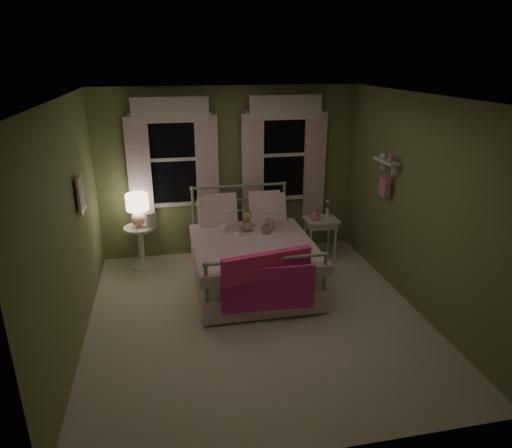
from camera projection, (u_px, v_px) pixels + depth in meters
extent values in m
plane|color=beige|center=(257.00, 316.00, 5.58)|extent=(4.20, 4.20, 0.00)
plane|color=white|center=(257.00, 97.00, 4.69)|extent=(4.20, 4.20, 0.00)
plane|color=#788B53|center=(230.00, 173.00, 7.07)|extent=(4.00, 0.00, 4.00)
plane|color=#788B53|center=(317.00, 313.00, 3.20)|extent=(4.00, 0.00, 4.00)
plane|color=#788B53|center=(69.00, 229.00, 4.76)|extent=(0.00, 4.20, 4.20)
plane|color=#788B53|center=(419.00, 205.00, 5.51)|extent=(0.00, 4.20, 4.20)
cube|color=white|center=(251.00, 256.00, 6.26)|extent=(1.44, 1.94, 0.26)
cube|color=white|center=(251.00, 271.00, 6.35)|extent=(1.54, 2.02, 0.30)
cube|color=silver|center=(253.00, 248.00, 6.06)|extent=(1.58, 1.75, 0.14)
cylinder|color=#9EB793|center=(201.00, 268.00, 6.18)|extent=(0.04, 1.90, 0.04)
cylinder|color=#9EB793|center=(299.00, 259.00, 6.43)|extent=(0.04, 1.90, 0.04)
cylinder|color=#9EB793|center=(194.00, 225.00, 6.97)|extent=(0.04, 0.04, 1.15)
cylinder|color=#9EB793|center=(284.00, 219.00, 7.23)|extent=(0.04, 0.04, 1.15)
sphere|color=#9EB793|center=(192.00, 188.00, 6.77)|extent=(0.07, 0.07, 0.07)
sphere|color=#9EB793|center=(284.00, 183.00, 7.03)|extent=(0.07, 0.07, 0.07)
cylinder|color=#9EB793|center=(239.00, 186.00, 6.90)|extent=(1.42, 0.04, 0.04)
cylinder|color=#9EB793|center=(239.00, 200.00, 6.98)|extent=(1.38, 0.03, 0.03)
cylinder|color=#9EB793|center=(207.00, 296.00, 5.24)|extent=(0.04, 0.04, 0.80)
cylinder|color=#9EB793|center=(324.00, 285.00, 5.51)|extent=(0.04, 0.04, 0.80)
sphere|color=#9EB793|center=(206.00, 265.00, 5.11)|extent=(0.07, 0.07, 0.07)
sphere|color=#9EB793|center=(326.00, 254.00, 5.37)|extent=(0.07, 0.07, 0.07)
cylinder|color=#9EB793|center=(267.00, 259.00, 5.24)|extent=(1.42, 0.04, 0.04)
cube|color=white|center=(217.00, 215.00, 6.70)|extent=(0.55, 0.32, 0.57)
cube|color=white|center=(267.00, 212.00, 6.85)|extent=(0.55, 0.32, 0.57)
cube|color=white|center=(220.00, 210.00, 6.69)|extent=(0.48, 0.30, 0.51)
cube|color=white|center=(264.00, 207.00, 6.81)|extent=(0.48, 0.30, 0.51)
cube|color=#FF3183|center=(267.00, 266.00, 5.27)|extent=(1.10, 0.31, 0.32)
cube|color=#DF2B9B|center=(268.00, 289.00, 5.30)|extent=(1.10, 0.10, 0.55)
imported|color=#F7D1DD|center=(226.00, 211.00, 6.44)|extent=(0.32, 0.28, 0.74)
imported|color=#F7D1DD|center=(264.00, 210.00, 6.56)|extent=(0.38, 0.32, 0.68)
imported|color=beige|center=(228.00, 215.00, 6.21)|extent=(0.22, 0.15, 0.26)
imported|color=beige|center=(268.00, 215.00, 6.33)|extent=(0.23, 0.19, 0.26)
sphere|color=tan|center=(247.00, 226.00, 6.42)|extent=(0.16, 0.16, 0.16)
sphere|color=tan|center=(247.00, 217.00, 6.36)|extent=(0.11, 0.11, 0.11)
sphere|color=tan|center=(244.00, 213.00, 6.33)|extent=(0.04, 0.04, 0.04)
sphere|color=tan|center=(251.00, 213.00, 6.35)|extent=(0.04, 0.04, 0.04)
sphere|color=tan|center=(242.00, 226.00, 6.37)|extent=(0.06, 0.06, 0.06)
sphere|color=tan|center=(253.00, 225.00, 6.40)|extent=(0.06, 0.06, 0.06)
sphere|color=#8C6B51|center=(248.00, 218.00, 6.31)|extent=(0.04, 0.04, 0.04)
cylinder|color=white|center=(140.00, 228.00, 6.68)|extent=(0.46, 0.46, 0.04)
cylinder|color=white|center=(141.00, 247.00, 6.79)|extent=(0.08, 0.08, 0.60)
cylinder|color=white|center=(143.00, 266.00, 6.89)|extent=(0.34, 0.34, 0.03)
sphere|color=#FFB096|center=(139.00, 219.00, 6.63)|extent=(0.22, 0.22, 0.22)
cylinder|color=pink|center=(138.00, 211.00, 6.59)|extent=(0.03, 0.03, 0.13)
cylinder|color=#FFEAC6|center=(137.00, 202.00, 6.54)|extent=(0.32, 0.32, 0.24)
imported|color=beige|center=(146.00, 228.00, 6.61)|extent=(0.17, 0.23, 0.02)
cube|color=white|center=(321.00, 220.00, 7.02)|extent=(0.50, 0.40, 0.04)
cube|color=white|center=(321.00, 224.00, 7.04)|extent=(0.44, 0.34, 0.08)
cylinder|color=white|center=(310.00, 244.00, 6.95)|extent=(0.04, 0.04, 0.60)
cylinder|color=white|center=(335.00, 242.00, 7.03)|extent=(0.04, 0.04, 0.60)
cylinder|color=white|center=(305.00, 236.00, 7.23)|extent=(0.04, 0.04, 0.60)
cylinder|color=white|center=(329.00, 235.00, 7.30)|extent=(0.04, 0.04, 0.60)
sphere|color=pink|center=(315.00, 215.00, 6.97)|extent=(0.14, 0.14, 0.14)
cube|color=pink|center=(317.00, 218.00, 6.89)|extent=(0.10, 0.04, 0.04)
cylinder|color=white|center=(327.00, 213.00, 7.05)|extent=(0.05, 0.05, 0.14)
cylinder|color=#4C7F3F|center=(328.00, 206.00, 7.02)|extent=(0.01, 0.01, 0.12)
sphere|color=pink|center=(328.00, 202.00, 6.99)|extent=(0.06, 0.06, 0.06)
cube|color=black|center=(173.00, 159.00, 6.81)|extent=(0.76, 0.02, 1.35)
cube|color=white|center=(170.00, 111.00, 6.55)|extent=(0.84, 0.05, 0.06)
cube|color=white|center=(176.00, 204.00, 7.03)|extent=(0.84, 0.05, 0.06)
cube|color=white|center=(146.00, 161.00, 6.71)|extent=(0.06, 0.05, 1.40)
cube|color=white|center=(200.00, 158.00, 6.86)|extent=(0.06, 0.05, 1.40)
cube|color=white|center=(173.00, 159.00, 6.79)|extent=(0.76, 0.04, 0.05)
cube|color=white|center=(140.00, 175.00, 6.72)|extent=(0.34, 0.06, 1.70)
cube|color=silver|center=(207.00, 172.00, 6.91)|extent=(0.34, 0.06, 1.70)
cube|color=white|center=(170.00, 110.00, 6.48)|extent=(1.10, 0.08, 0.36)
cylinder|color=white|center=(170.00, 114.00, 6.53)|extent=(1.20, 0.03, 0.03)
cube|color=black|center=(283.00, 155.00, 7.13)|extent=(0.76, 0.02, 1.35)
cube|color=white|center=(284.00, 109.00, 6.86)|extent=(0.84, 0.05, 0.06)
cube|color=white|center=(283.00, 198.00, 7.35)|extent=(0.84, 0.05, 0.06)
cube|color=white|center=(258.00, 156.00, 7.03)|extent=(0.06, 0.05, 1.40)
cube|color=white|center=(308.00, 154.00, 7.18)|extent=(0.06, 0.05, 1.40)
cube|color=white|center=(284.00, 155.00, 7.11)|extent=(0.76, 0.04, 0.05)
cube|color=white|center=(253.00, 170.00, 7.04)|extent=(0.34, 0.06, 1.70)
cube|color=silver|center=(314.00, 167.00, 7.23)|extent=(0.34, 0.06, 1.70)
cube|color=white|center=(286.00, 107.00, 6.79)|extent=(1.10, 0.08, 0.36)
cylinder|color=white|center=(285.00, 111.00, 6.85)|extent=(1.20, 0.03, 0.03)
cube|color=white|center=(387.00, 161.00, 5.99)|extent=(0.15, 0.50, 0.03)
cube|color=white|center=(394.00, 169.00, 5.89)|extent=(0.06, 0.03, 0.14)
cube|color=white|center=(384.00, 164.00, 6.17)|extent=(0.06, 0.03, 0.14)
cylinder|color=pink|center=(391.00, 157.00, 5.88)|extent=(0.06, 0.06, 0.10)
sphere|color=white|center=(384.00, 156.00, 6.07)|extent=(0.08, 0.08, 0.08)
cube|color=pink|center=(385.00, 187.00, 6.12)|extent=(0.08, 0.18, 0.26)
cube|color=beige|center=(81.00, 194.00, 5.25)|extent=(0.03, 0.32, 0.42)
cube|color=silver|center=(82.00, 194.00, 5.26)|extent=(0.01, 0.25, 0.34)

